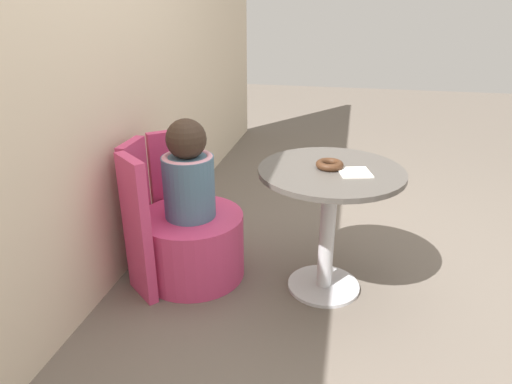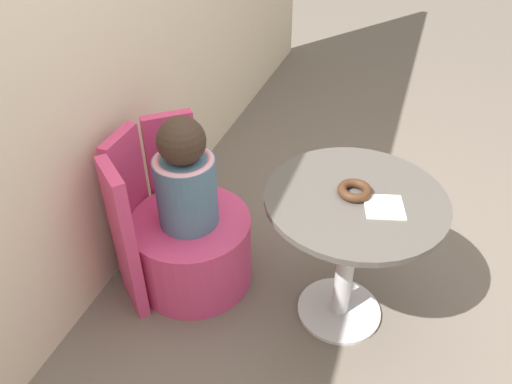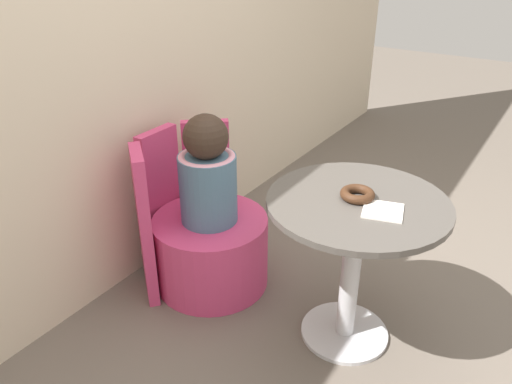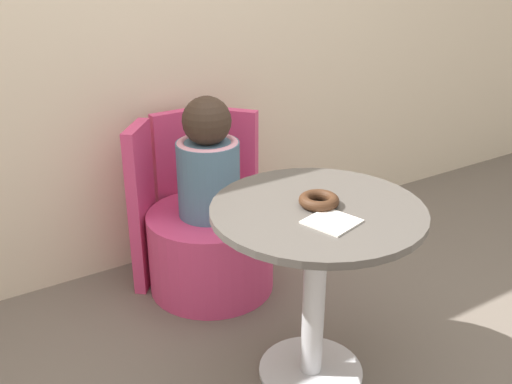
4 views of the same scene
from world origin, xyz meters
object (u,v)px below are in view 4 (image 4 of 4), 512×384
at_px(round_table, 316,253).
at_px(tub_chair, 211,250).
at_px(child_figure, 208,162).
at_px(donut, 319,200).

relative_size(round_table, tub_chair, 1.27).
distance_m(round_table, child_figure, 0.71).
bearing_deg(tub_chair, round_table, -88.46).
relative_size(round_table, donut, 5.30).
xyz_separation_m(round_table, tub_chair, (-0.02, 0.70, -0.31)).
distance_m(child_figure, donut, 0.70).
relative_size(tub_chair, donut, 4.19).
xyz_separation_m(round_table, donut, (0.01, 0.01, 0.18)).
xyz_separation_m(tub_chair, donut, (0.03, -0.69, 0.50)).
height_order(tub_chair, child_figure, child_figure).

